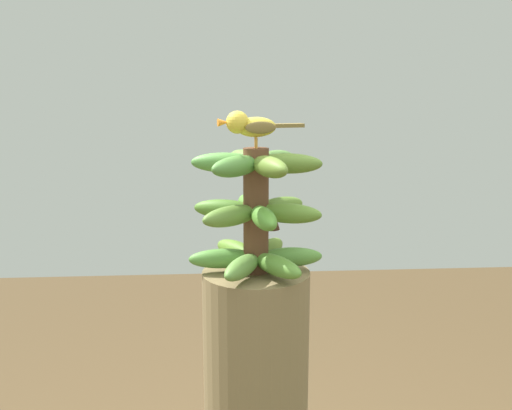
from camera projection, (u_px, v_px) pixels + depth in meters
The scene contains 2 objects.
banana_bunch at pixel (256, 211), 1.21m from camera, with size 0.29×0.29×0.27m.
perched_bird at pixel (250, 125), 1.17m from camera, with size 0.07×0.18×0.08m.
Camera 1 is at (-1.18, 0.08, 1.68)m, focal length 40.11 mm.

